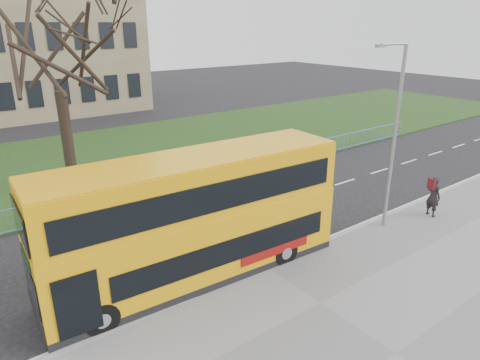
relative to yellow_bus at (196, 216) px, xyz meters
The scene contains 9 objects.
ground 3.10m from the yellow_bus, 13.80° to the left, with size 120.00×120.00×0.00m, color black.
pavement 6.93m from the yellow_bus, 71.46° to the right, with size 80.00×10.50×0.12m, color slate.
kerb 3.18m from the yellow_bus, 26.36° to the right, with size 80.00×0.20×0.14m, color gray.
grass_verge 15.12m from the yellow_bus, 81.96° to the left, with size 80.00×15.40×0.08m, color #1B3814.
guard_railing 7.60m from the yellow_bus, 73.61° to the left, with size 40.00×0.12×1.10m, color #729DCA, non-canonical shape.
bare_tree 11.20m from the yellow_bus, 94.94° to the left, with size 8.25×8.25×11.79m, color black, non-canonical shape.
yellow_bus is the anchor object (origin of this frame).
pedestrian 10.86m from the yellow_bus, 11.66° to the right, with size 0.65×0.43×1.78m, color black.
street_lamp 8.36m from the yellow_bus, 10.79° to the right, with size 1.54×0.35×7.26m.
Camera 1 is at (-8.44, -11.30, 8.04)m, focal length 32.00 mm.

